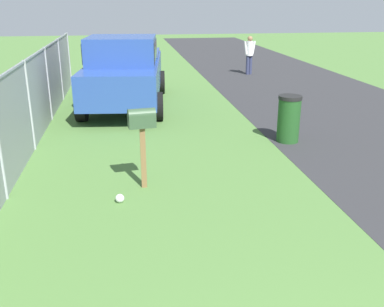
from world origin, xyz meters
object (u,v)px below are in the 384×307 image
object	(u,v)px
pickup_truck	(124,70)
mailbox	(142,125)
trash_bin	(289,119)
pedestrian	(249,53)

from	to	relation	value
pickup_truck	mailbox	bearing A→B (deg)	8.28
pickup_truck	trash_bin	bearing A→B (deg)	48.10
pickup_truck	pedestrian	size ratio (longest dim) A/B	3.51
pedestrian	mailbox	bearing A→B (deg)	-41.84
pickup_truck	pedestrian	bearing A→B (deg)	140.83
pickup_truck	pedestrian	distance (m)	7.41
pedestrian	trash_bin	bearing A→B (deg)	-28.10
mailbox	trash_bin	xyz separation A→B (m)	(2.08, -3.35, -0.57)
trash_bin	pedestrian	bearing A→B (deg)	-10.19
mailbox	pedestrian	distance (m)	12.35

